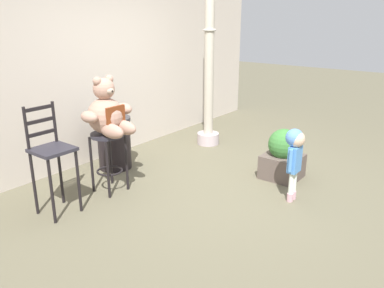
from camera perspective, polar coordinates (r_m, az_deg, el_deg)
name	(u,v)px	position (r m, az deg, el deg)	size (l,w,h in m)	color
ground_plane	(218,189)	(4.79, 3.80, -6.66)	(24.00, 24.00, 0.00)	brown
building_wall	(92,18)	(5.81, -14.45, 17.42)	(7.47, 0.30, 3.96)	beige
bar_stool_with_teddy	(108,150)	(4.67, -12.19, -0.87)	(0.39, 0.39, 0.72)	#28262E
teddy_bear	(108,114)	(4.52, -12.28, 4.39)	(0.65, 0.58, 0.67)	tan
child_walking	(295,149)	(4.44, 14.86, -0.77)	(0.27, 0.21, 0.85)	#CC9BA7
trash_bin	(114,143)	(5.43, -11.33, 0.20)	(0.47, 0.47, 0.72)	black
lamppost	(209,66)	(6.17, 2.51, 11.32)	(0.35, 0.35, 3.14)	#B4A3A7
bar_chair_empty	(51,155)	(4.27, -19.91, -1.51)	(0.38, 0.38, 1.17)	#28262E
planter_with_shrub	(283,156)	(5.15, 13.19, -1.69)	(0.47, 0.47, 0.66)	brown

